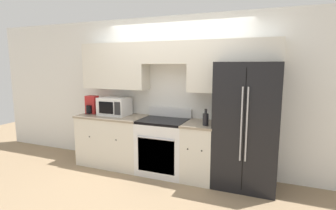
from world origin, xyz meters
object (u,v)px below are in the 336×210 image
(oven_range, at_px, (164,146))
(microwave, at_px, (114,106))
(refrigerator, at_px, (247,125))
(bottle, at_px, (206,119))

(oven_range, relative_size, microwave, 2.03)
(refrigerator, xyz_separation_m, microwave, (-2.29, -0.01, 0.14))
(refrigerator, bearing_deg, microwave, -179.67)
(oven_range, relative_size, refrigerator, 0.58)
(oven_range, height_order, refrigerator, refrigerator)
(microwave, relative_size, bottle, 2.11)
(bottle, bearing_deg, oven_range, 169.97)
(oven_range, distance_m, microwave, 1.15)
(refrigerator, relative_size, microwave, 3.51)
(oven_range, bearing_deg, refrigerator, 2.83)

